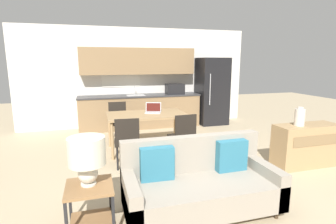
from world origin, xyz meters
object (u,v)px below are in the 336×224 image
side_table (90,201)px  laptop (153,110)px  refrigerator (212,91)px  table_lamp (87,155)px  vase (300,117)px  couch (199,184)px  dining_table (147,117)px  dining_chair_near_left (127,140)px  credenza (305,145)px  dining_chair_near_right (183,135)px  dining_chair_far_left (118,120)px

side_table → laptop: laptop is taller
refrigerator → table_lamp: (-3.40, -4.21, -0.10)m
table_lamp → vase: 3.49m
side_table → couch: bearing=3.1°
couch → laptop: bearing=89.9°
dining_table → dining_chair_near_left: dining_chair_near_left is taller
table_lamp → credenza: 3.72m
dining_chair_near_right → dining_table: bearing=-60.3°
credenza → dining_chair_far_left: 3.83m
couch → vase: 2.33m
table_lamp → dining_chair_near_left: bearing=69.3°
credenza → refrigerator: bearing=93.2°
refrigerator → table_lamp: bearing=-128.9°
credenza → dining_chair_near_left: size_ratio=1.28×
dining_chair_far_left → dining_table: bearing=-57.6°
vase → dining_chair_near_right: 2.00m
side_table → dining_table: bearing=65.6°
dining_chair_far_left → side_table: bearing=-99.7°
laptop → dining_chair_near_right: bearing=-49.7°
dining_table → dining_chair_near_right: (0.51, -0.78, -0.21)m
dining_table → credenza: dining_table is taller
credenza → dining_chair_near_left: (-2.98, 0.77, 0.12)m
couch → dining_chair_near_left: (-0.66, 1.57, 0.15)m
refrigerator → dining_chair_near_right: refrigerator is taller
vase → dining_chair_near_left: size_ratio=0.36×
table_lamp → dining_chair_near_left: 1.75m
dining_table → credenza: bearing=-32.6°
table_lamp → dining_chair_near_right: 2.33m
dining_table → vase: bearing=-35.0°
laptop → dining_table: bearing=-130.2°
dining_chair_near_right → vase: bearing=151.8°
dining_chair_near_left → side_table: bearing=73.9°
refrigerator → laptop: bearing=-141.3°
credenza → dining_chair_near_right: size_ratio=1.28×
refrigerator → dining_chair_far_left: refrigerator is taller
couch → side_table: couch is taller
dining_table → side_table: (-1.11, -2.45, -0.34)m
vase → dining_chair_far_left: (-2.79, 2.41, -0.39)m
dining_table → dining_chair_near_left: bearing=-122.1°
side_table → dining_chair_near_right: size_ratio=0.60×
vase → couch: bearing=-159.8°
couch → table_lamp: table_lamp is taller
side_table → vase: 3.54m
dining_chair_near_right → dining_chair_far_left: same height
refrigerator → dining_chair_near_left: bearing=-136.9°
side_table → credenza: 3.69m
side_table → vase: (3.39, 0.85, 0.53)m
dining_table → dining_chair_far_left: bearing=121.5°
dining_table → couch: size_ratio=0.87×
table_lamp → vase: bearing=13.5°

